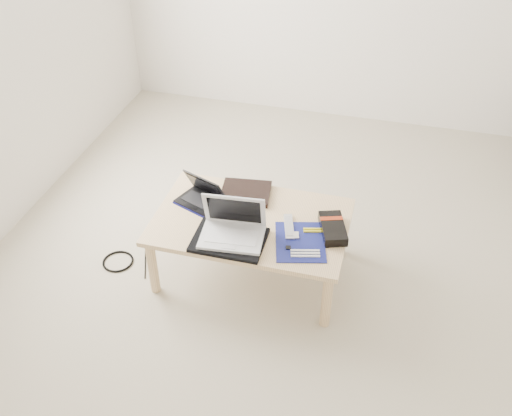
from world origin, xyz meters
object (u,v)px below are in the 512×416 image
(white_laptop, at_px, (233,228))
(gpu_box, at_px, (333,228))
(coffee_table, at_px, (251,226))
(netbook, at_px, (202,197))

(white_laptop, height_order, gpu_box, white_laptop)
(white_laptop, relative_size, gpu_box, 1.29)
(coffee_table, relative_size, white_laptop, 3.05)
(coffee_table, xyz_separation_m, gpu_box, (0.46, 0.01, 0.08))
(coffee_table, height_order, netbook, netbook)
(netbook, relative_size, gpu_box, 1.15)
(coffee_table, xyz_separation_m, white_laptop, (-0.05, -0.17, 0.12))
(coffee_table, xyz_separation_m, netbook, (-0.32, 0.09, 0.09))
(white_laptop, bearing_deg, netbook, 135.76)
(netbook, xyz_separation_m, gpu_box, (0.79, -0.08, -0.01))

